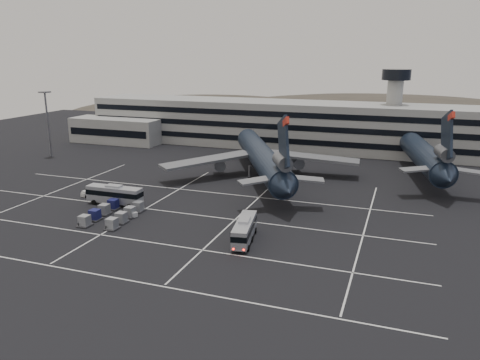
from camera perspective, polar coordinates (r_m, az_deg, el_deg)
name	(u,v)px	position (r m, az deg, el deg)	size (l,w,h in m)	color
ground	(164,219)	(84.03, -9.30, -4.73)	(260.00, 260.00, 0.00)	black
lane_markings	(170,218)	(84.18, -8.50, -4.65)	(90.00, 55.62, 0.01)	silver
terminal	(265,124)	(147.65, 3.03, 6.83)	(125.00, 26.00, 24.00)	gray
hills	(361,137)	(243.08, 14.56, 5.14)	(352.00, 180.00, 44.00)	#38332B
lightpole_left	(47,115)	(141.04, -22.47, 7.32)	(2.40, 2.40, 18.28)	slate
trijet_main	(262,157)	(107.48, 2.73, 2.77)	(42.87, 53.74, 18.08)	black
trijet_far	(420,151)	(122.12, 21.10, 3.35)	(19.73, 57.47, 18.08)	black
bus_near	(245,229)	(72.83, 0.55, -6.00)	(4.15, 10.74, 3.70)	#9C9EA4
bus_far	(115,194)	(93.11, -15.05, -1.67)	(11.30, 3.00, 3.98)	#9C9EA4
tug_a	(86,194)	(100.70, -18.26, -1.60)	(1.52, 2.20, 1.31)	beige
tug_b	(132,214)	(86.09, -13.03, -4.02)	(2.38, 1.96, 1.33)	beige
uld_cluster	(114,212)	(86.77, -15.14, -3.77)	(8.22, 14.84, 1.92)	#2D2D30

